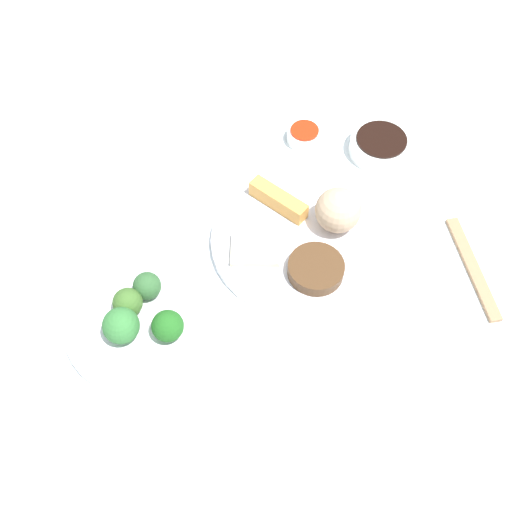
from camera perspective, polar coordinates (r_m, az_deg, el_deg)
The scene contains 16 objects.
tabletop at distance 1.03m, azimuth 5.81°, elevation -0.25°, with size 2.20×2.20×0.02m, color white.
main_plate at distance 1.03m, azimuth 3.74°, elevation 1.46°, with size 0.29×0.29×0.02m, color white.
rice_scoop at distance 1.01m, azimuth 7.70°, elevation 4.27°, with size 0.08×0.08×0.08m, color tan.
spring_roll at distance 1.05m, azimuth 2.10°, elevation 5.28°, with size 0.11×0.03×0.03m, color gold.
crab_rangoon_wonton at distance 1.00m, azimuth -0.09°, elevation 0.56°, with size 0.06×0.08×0.01m, color beige.
stir_fry_heap at distance 0.98m, azimuth 5.63°, elevation -1.21°, with size 0.09×0.09×0.02m, color #4B301A.
broccoli_plate at distance 0.96m, azimuth -10.91°, elevation -6.32°, with size 0.23×0.23×0.01m, color white.
broccoli_floret_0 at distance 0.92m, azimuth -8.27°, elevation -6.50°, with size 0.05×0.05×0.05m, color #205F1E.
broccoli_floret_1 at distance 0.93m, azimuth -12.53°, elevation -6.38°, with size 0.06×0.06×0.06m, color #337336.
broccoli_floret_2 at distance 0.95m, azimuth -11.93°, elevation -4.29°, with size 0.05×0.05×0.05m, color #3C6428.
broccoli_floret_3 at distance 0.96m, azimuth -10.17°, elevation -2.77°, with size 0.04×0.04×0.04m, color #305C30.
soy_sauce_bowl at distance 1.17m, azimuth 11.54°, elevation 10.05°, with size 0.11×0.11×0.03m, color white.
soy_sauce_bowl_liquid at distance 1.16m, azimuth 11.69°, elevation 10.65°, with size 0.09×0.09×0.00m, color black.
sauce_ramekin_sweet_and_sour at distance 1.18m, azimuth 4.53°, elevation 11.15°, with size 0.06×0.06×0.02m, color white.
sauce_ramekin_sweet_and_sour_liquid at distance 1.17m, azimuth 4.58°, elevation 11.64°, with size 0.05×0.05×0.00m, color red.
chopsticks_pair at distance 1.06m, azimuth 19.63°, elevation -1.04°, with size 0.20×0.02×0.01m, color #A27853.
Camera 1 is at (0.56, 0.09, 0.87)m, focal length 42.72 mm.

